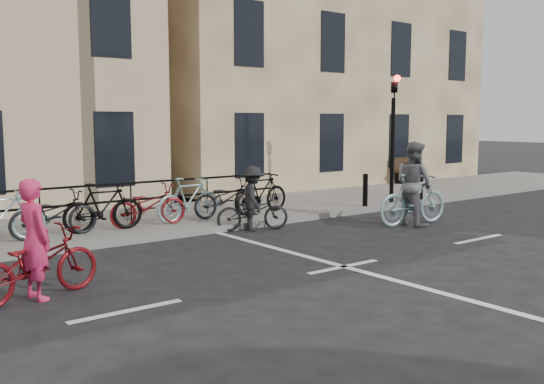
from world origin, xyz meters
TOP-DOWN VIEW (x-y plane):
  - ground at (0.00, 0.00)m, footprint 120.00×120.00m
  - sidewalk at (-4.00, 6.00)m, footprint 46.00×4.00m
  - building_east at (9.00, 13.00)m, footprint 14.00×10.00m
  - traffic_light at (6.20, 4.34)m, footprint 0.18×0.30m
  - bollard_east at (5.00, 4.25)m, footprint 0.14×0.14m
  - bollard_west at (7.40, 4.25)m, footprint 0.14×0.14m
  - bench at (11.00, 7.73)m, footprint 1.60×0.41m
  - parked_bikes at (-2.82, 5.04)m, footprint 11.45×1.23m
  - cyclist_pink at (-4.76, 1.31)m, footprint 2.02×1.06m
  - cyclist_grey at (4.30, 2.01)m, footprint 2.14×1.07m
  - cyclist_dark at (0.82, 3.80)m, footprint 1.76×1.17m

SIDE VIEW (x-z plane):
  - ground at x=0.00m, z-range 0.00..0.00m
  - sidewalk at x=-4.00m, z-range 0.00..0.15m
  - cyclist_dark at x=0.82m, z-range -0.16..1.33m
  - cyclist_pink at x=-4.76m, z-range -0.26..1.45m
  - bollard_east at x=5.00m, z-range 0.15..1.05m
  - bollard_west at x=7.40m, z-range 0.15..1.05m
  - parked_bikes at x=-2.82m, z-range 0.12..1.17m
  - bench at x=11.00m, z-range 0.19..1.16m
  - cyclist_grey at x=4.30m, z-range -0.19..1.82m
  - traffic_light at x=6.20m, z-range 0.50..4.40m
  - building_east at x=9.00m, z-range 0.15..12.15m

